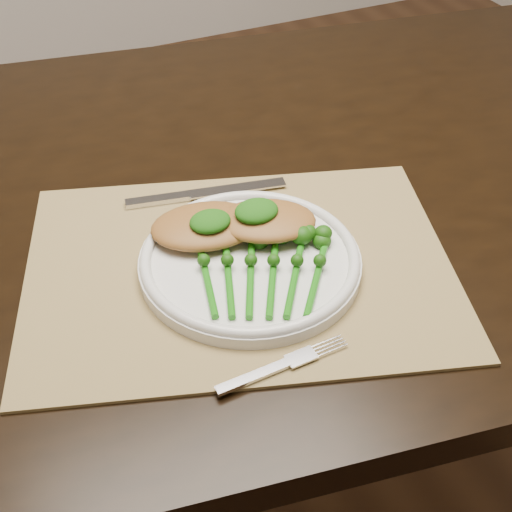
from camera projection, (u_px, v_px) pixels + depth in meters
name	position (u px, v px, depth m)	size (l,w,h in m)	color
floor	(285.00, 434.00, 1.54)	(4.00, 4.00, 0.00)	#53331C
dining_table	(251.00, 362.00, 1.20)	(1.72, 1.13, 0.75)	black
placemat	(239.00, 267.00, 0.82)	(0.49, 0.36, 0.00)	olive
dinner_plate	(250.00, 260.00, 0.81)	(0.25, 0.25, 0.02)	silver
knife	(191.00, 195.00, 0.92)	(0.21, 0.06, 0.01)	silver
fork	(291.00, 362.00, 0.70)	(0.15, 0.02, 0.00)	silver
chicken_fillet_left	(206.00, 226.00, 0.83)	(0.13, 0.09, 0.03)	#98632C
chicken_fillet_right	(266.00, 221.00, 0.83)	(0.12, 0.08, 0.02)	#98632C
pesto_dollop_left	(210.00, 221.00, 0.81)	(0.05, 0.04, 0.02)	#104309
pesto_dollop_right	(256.00, 211.00, 0.82)	(0.05, 0.04, 0.02)	#104309
broccolini_bundle	(262.00, 277.00, 0.77)	(0.19, 0.20, 0.04)	#16690D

